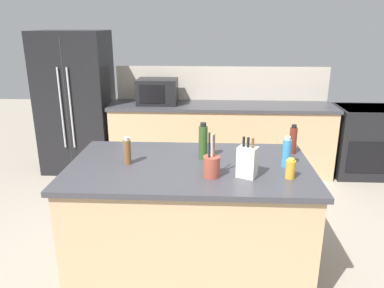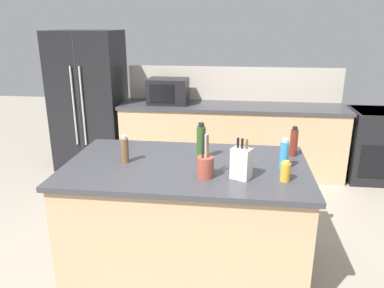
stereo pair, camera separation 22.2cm
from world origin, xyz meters
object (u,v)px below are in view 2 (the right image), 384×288
object	(u,v)px
range_oven	(378,145)
utensil_crock	(205,166)
knife_block	(241,163)
dish_soap_bottle	(284,155)
refrigerator	(89,101)
olive_oil_bottle	(201,142)
microwave	(168,91)
vinegar_bottle	(294,142)
honey_jar	(285,172)
pepper_grinder	(125,150)

from	to	relation	value
range_oven	utensil_crock	distance (m)	3.22
range_oven	knife_block	world-z (taller)	knife_block
dish_soap_bottle	utensil_crock	bearing A→B (deg)	-157.79
refrigerator	olive_oil_bottle	distance (m)	2.76
microwave	knife_block	xyz separation A→B (m)	(0.97, -2.42, -0.05)
range_oven	vinegar_bottle	xyz separation A→B (m)	(-1.36, -1.89, 0.59)
refrigerator	knife_block	xyz separation A→B (m)	(2.09, -2.47, 0.12)
olive_oil_bottle	vinegar_bottle	distance (m)	0.76
dish_soap_bottle	refrigerator	bearing A→B (deg)	136.86
utensil_crock	olive_oil_bottle	xyz separation A→B (m)	(-0.07, 0.37, 0.06)
dish_soap_bottle	olive_oil_bottle	xyz separation A→B (m)	(-0.63, 0.14, 0.03)
utensil_crock	honey_jar	bearing A→B (deg)	0.26
pepper_grinder	knife_block	bearing A→B (deg)	-13.12
olive_oil_bottle	microwave	bearing A→B (deg)	107.50
refrigerator	range_oven	world-z (taller)	refrigerator
refrigerator	pepper_grinder	size ratio (longest dim) A/B	8.78
vinegar_bottle	pepper_grinder	bearing A→B (deg)	-166.49
microwave	pepper_grinder	xyz separation A→B (m)	(0.07, -2.21, -0.06)
microwave	dish_soap_bottle	size ratio (longest dim) A/B	2.20
range_oven	pepper_grinder	world-z (taller)	pepper_grinder
range_oven	knife_block	bearing A→B (deg)	-126.44
honey_jar	pepper_grinder	bearing A→B (deg)	169.76
microwave	dish_soap_bottle	xyz separation A→B (m)	(1.28, -2.20, -0.05)
knife_block	vinegar_bottle	size ratio (longest dim) A/B	1.19
refrigerator	dish_soap_bottle	bearing A→B (deg)	-43.14
range_oven	vinegar_bottle	distance (m)	2.41
knife_block	vinegar_bottle	world-z (taller)	knife_block
utensil_crock	knife_block	bearing A→B (deg)	2.25
knife_block	honey_jar	distance (m)	0.30
refrigerator	utensil_crock	world-z (taller)	refrigerator
honey_jar	olive_oil_bottle	bearing A→B (deg)	149.48
refrigerator	range_oven	size ratio (longest dim) A/B	2.04
microwave	refrigerator	bearing A→B (deg)	177.38
range_oven	vinegar_bottle	world-z (taller)	vinegar_bottle
dish_soap_bottle	range_oven	bearing A→B (deg)	56.18
knife_block	pepper_grinder	size ratio (longest dim) A/B	1.36
refrigerator	vinegar_bottle	xyz separation A→B (m)	(2.51, -1.95, 0.12)
refrigerator	honey_jar	world-z (taller)	refrigerator
range_oven	dish_soap_bottle	size ratio (longest dim) A/B	3.91
range_oven	microwave	xyz separation A→B (m)	(-2.75, 0.00, 0.64)
refrigerator	vinegar_bottle	distance (m)	3.18
refrigerator	utensil_crock	distance (m)	3.09
range_oven	microwave	bearing A→B (deg)	180.00
refrigerator	pepper_grinder	distance (m)	2.56
pepper_grinder	olive_oil_bottle	size ratio (longest dim) A/B	0.72
refrigerator	dish_soap_bottle	xyz separation A→B (m)	(2.40, -2.25, 0.11)
microwave	pepper_grinder	bearing A→B (deg)	-88.08
microwave	olive_oil_bottle	size ratio (longest dim) A/B	1.75
honey_jar	microwave	bearing A→B (deg)	117.57
range_oven	vinegar_bottle	size ratio (longest dim) A/B	3.77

